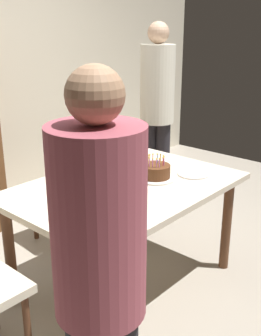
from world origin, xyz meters
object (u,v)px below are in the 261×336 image
object	(u,v)px
chair_spindle_back	(65,188)
person_guest	(157,106)
dining_table	(126,197)
plate_far_side	(93,178)
person_celebrant	(100,275)
birthday_cake	(156,172)
plate_near_celebrant	(106,214)
plate_near_guest	(193,174)

from	to	relation	value
chair_spindle_back	person_guest	bearing A→B (deg)	-7.83
dining_table	chair_spindle_back	size ratio (longest dim) A/B	1.57
plate_far_side	person_celebrant	size ratio (longest dim) A/B	0.13
birthday_cake	plate_near_celebrant	bearing A→B (deg)	-166.54
birthday_cake	chair_spindle_back	xyz separation A→B (m)	(-0.05, 0.91, -0.34)
dining_table	person_guest	size ratio (longest dim) A/B	0.84
plate_far_side	person_celebrant	world-z (taller)	person_celebrant
dining_table	plate_near_celebrant	size ratio (longest dim) A/B	6.80
dining_table	person_celebrant	size ratio (longest dim) A/B	0.91
person_celebrant	person_guest	world-z (taller)	person_guest
birthday_cake	plate_far_side	distance (m)	0.43
plate_far_side	chair_spindle_back	xyz separation A→B (m)	(0.24, 0.60, -0.30)
dining_table	plate_far_side	bearing A→B (deg)	107.89
plate_near_guest	person_guest	distance (m)	1.22
birthday_cake	chair_spindle_back	world-z (taller)	chair_spindle_back
plate_near_celebrant	person_guest	bearing A→B (deg)	29.70
dining_table	plate_near_guest	size ratio (longest dim) A/B	6.80
plate_near_celebrant	plate_near_guest	distance (m)	0.86
plate_far_side	plate_near_guest	bearing A→B (deg)	-41.51
plate_far_side	person_celebrant	bearing A→B (deg)	-132.38
plate_far_side	chair_spindle_back	size ratio (longest dim) A/B	0.23
birthday_cake	plate_near_celebrant	world-z (taller)	birthday_cake
plate_near_guest	chair_spindle_back	world-z (taller)	chair_spindle_back
plate_far_side	person_guest	size ratio (longest dim) A/B	0.12
birthday_cake	person_guest	size ratio (longest dim) A/B	0.16
plate_far_side	chair_spindle_back	distance (m)	0.71
plate_near_celebrant	plate_far_side	bearing A→B (deg)	54.00
dining_table	plate_near_guest	bearing A→B (deg)	-27.30
chair_spindle_back	plate_near_guest	bearing A→B (deg)	-74.95
birthday_cake	person_guest	world-z (taller)	person_guest
dining_table	plate_near_guest	xyz separation A→B (m)	(0.45, -0.23, 0.10)
dining_table	plate_near_celebrant	bearing A→B (deg)	-150.61
person_guest	plate_near_celebrant	bearing A→B (deg)	-150.30
chair_spindle_back	person_guest	distance (m)	1.19
plate_near_celebrant	person_guest	xyz separation A→B (m)	(1.61, 0.92, 0.25)
dining_table	chair_spindle_back	bearing A→B (deg)	78.96
person_celebrant	plate_near_celebrant	bearing A→B (deg)	43.38
birthday_cake	plate_near_guest	world-z (taller)	birthday_cake
birthday_cake	person_guest	distance (m)	1.27
plate_near_guest	person_guest	xyz separation A→B (m)	(0.75, 0.92, 0.25)
dining_table	birthday_cake	size ratio (longest dim) A/B	5.34
dining_table	person_guest	xyz separation A→B (m)	(1.20, 0.69, 0.35)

